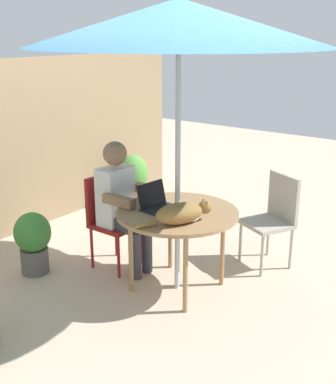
{
  "coord_description": "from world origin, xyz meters",
  "views": [
    {
      "loc": [
        -3.2,
        -2.29,
        2.17
      ],
      "look_at": [
        0.0,
        0.1,
        0.87
      ],
      "focal_mm": 46.57,
      "sensor_mm": 36.0,
      "label": 1
    }
  ],
  "objects_px": {
    "patio_table": "(177,218)",
    "laptop": "(156,201)",
    "cat": "(182,213)",
    "chair_occupied": "(110,214)",
    "potted_plant_by_chair": "(33,240)",
    "patio_umbrella": "(179,23)",
    "potted_plant_corner": "(133,177)",
    "chair_empty": "(275,213)",
    "person_seated": "(122,200)"
  },
  "relations": [
    {
      "from": "chair_occupied",
      "to": "potted_plant_corner",
      "type": "bearing_deg",
      "value": 33.52
    },
    {
      "from": "laptop",
      "to": "potted_plant_corner",
      "type": "relative_size",
      "value": 0.49
    },
    {
      "from": "chair_empty",
      "to": "potted_plant_corner",
      "type": "distance_m",
      "value": 2.28
    },
    {
      "from": "patio_umbrella",
      "to": "cat",
      "type": "bearing_deg",
      "value": -136.67
    },
    {
      "from": "person_seated",
      "to": "potted_plant_by_chair",
      "type": "bearing_deg",
      "value": 132.39
    },
    {
      "from": "person_seated",
      "to": "potted_plant_corner",
      "type": "height_order",
      "value": "person_seated"
    },
    {
      "from": "patio_table",
      "to": "cat",
      "type": "height_order",
      "value": "cat"
    },
    {
      "from": "laptop",
      "to": "patio_table",
      "type": "bearing_deg",
      "value": -75.49
    },
    {
      "from": "chair_empty",
      "to": "potted_plant_by_chair",
      "type": "relative_size",
      "value": 1.5
    },
    {
      "from": "patio_umbrella",
      "to": "laptop",
      "type": "height_order",
      "value": "patio_umbrella"
    },
    {
      "from": "potted_plant_corner",
      "to": "patio_umbrella",
      "type": "bearing_deg",
      "value": -129.76
    },
    {
      "from": "patio_umbrella",
      "to": "person_seated",
      "type": "bearing_deg",
      "value": 90.0
    },
    {
      "from": "patio_table",
      "to": "potted_plant_by_chair",
      "type": "relative_size",
      "value": 1.75
    },
    {
      "from": "person_seated",
      "to": "potted_plant_by_chair",
      "type": "relative_size",
      "value": 2.08
    },
    {
      "from": "patio_table",
      "to": "potted_plant_corner",
      "type": "height_order",
      "value": "patio_table"
    },
    {
      "from": "patio_table",
      "to": "cat",
      "type": "xyz_separation_m",
      "value": [
        -0.2,
        -0.19,
        0.14
      ]
    },
    {
      "from": "potted_plant_by_chair",
      "to": "chair_occupied",
      "type": "bearing_deg",
      "value": -39.08
    },
    {
      "from": "patio_table",
      "to": "chair_occupied",
      "type": "distance_m",
      "value": 0.8
    },
    {
      "from": "person_seated",
      "to": "potted_plant_by_chair",
      "type": "distance_m",
      "value": 0.9
    },
    {
      "from": "patio_umbrella",
      "to": "laptop",
      "type": "distance_m",
      "value": 1.45
    },
    {
      "from": "patio_umbrella",
      "to": "chair_empty",
      "type": "bearing_deg",
      "value": -25.82
    },
    {
      "from": "laptop",
      "to": "potted_plant_by_chair",
      "type": "xyz_separation_m",
      "value": [
        -0.51,
        1.05,
        -0.46
      ]
    },
    {
      "from": "person_seated",
      "to": "cat",
      "type": "xyz_separation_m",
      "value": [
        -0.2,
        -0.82,
        0.11
      ]
    },
    {
      "from": "laptop",
      "to": "cat",
      "type": "distance_m",
      "value": 0.41
    },
    {
      "from": "patio_umbrella",
      "to": "potted_plant_corner",
      "type": "bearing_deg",
      "value": 50.24
    },
    {
      "from": "potted_plant_by_chair",
      "to": "chair_empty",
      "type": "bearing_deg",
      "value": -48.56
    },
    {
      "from": "laptop",
      "to": "cat",
      "type": "relative_size",
      "value": 0.57
    },
    {
      "from": "chair_occupied",
      "to": "chair_empty",
      "type": "xyz_separation_m",
      "value": [
        0.94,
        -1.25,
        0.0
      ]
    },
    {
      "from": "chair_occupied",
      "to": "chair_empty",
      "type": "bearing_deg",
      "value": -52.89
    },
    {
      "from": "chair_empty",
      "to": "laptop",
      "type": "height_order",
      "value": "laptop"
    },
    {
      "from": "potted_plant_by_chair",
      "to": "patio_table",
      "type": "bearing_deg",
      "value": -65.87
    },
    {
      "from": "potted_plant_corner",
      "to": "cat",
      "type": "bearing_deg",
      "value": -130.49
    },
    {
      "from": "chair_occupied",
      "to": "potted_plant_by_chair",
      "type": "distance_m",
      "value": 0.74
    },
    {
      "from": "chair_occupied",
      "to": "cat",
      "type": "height_order",
      "value": "cat"
    },
    {
      "from": "patio_table",
      "to": "chair_empty",
      "type": "relative_size",
      "value": 1.17
    },
    {
      "from": "laptop",
      "to": "potted_plant_corner",
      "type": "height_order",
      "value": "laptop"
    },
    {
      "from": "laptop",
      "to": "chair_occupied",
      "type": "bearing_deg",
      "value": 85.24
    },
    {
      "from": "chair_occupied",
      "to": "person_seated",
      "type": "xyz_separation_m",
      "value": [
        0.0,
        -0.16,
        0.17
      ]
    },
    {
      "from": "person_seated",
      "to": "cat",
      "type": "height_order",
      "value": "person_seated"
    },
    {
      "from": "patio_table",
      "to": "laptop",
      "type": "bearing_deg",
      "value": 104.51
    },
    {
      "from": "patio_table",
      "to": "patio_umbrella",
      "type": "relative_size",
      "value": 0.43
    },
    {
      "from": "laptop",
      "to": "cat",
      "type": "xyz_separation_m",
      "value": [
        -0.15,
        -0.38,
        0.02
      ]
    },
    {
      "from": "chair_empty",
      "to": "potted_plant_corner",
      "type": "xyz_separation_m",
      "value": [
        0.52,
        2.22,
        -0.15
      ]
    },
    {
      "from": "patio_umbrella",
      "to": "potted_plant_corner",
      "type": "relative_size",
      "value": 3.64
    },
    {
      "from": "potted_plant_by_chair",
      "to": "potted_plant_corner",
      "type": "distance_m",
      "value": 2.08
    },
    {
      "from": "chair_occupied",
      "to": "potted_plant_corner",
      "type": "distance_m",
      "value": 1.76
    },
    {
      "from": "patio_table",
      "to": "laptop",
      "type": "height_order",
      "value": "laptop"
    },
    {
      "from": "patio_umbrella",
      "to": "patio_table",
      "type": "bearing_deg",
      "value": 0.0
    },
    {
      "from": "cat",
      "to": "laptop",
      "type": "bearing_deg",
      "value": 68.53
    },
    {
      "from": "patio_umbrella",
      "to": "chair_occupied",
      "type": "relative_size",
      "value": 2.7
    }
  ]
}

